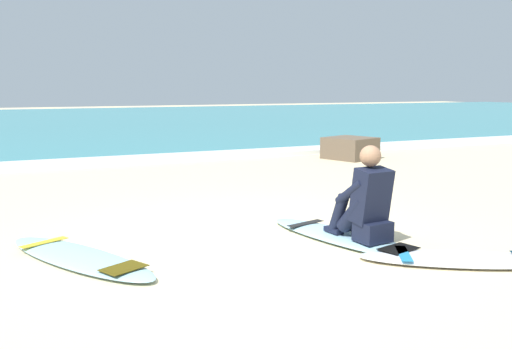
{
  "coord_description": "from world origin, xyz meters",
  "views": [
    {
      "loc": [
        -2.26,
        -5.05,
        1.59
      ],
      "look_at": [
        0.47,
        0.87,
        0.55
      ],
      "focal_mm": 39.17,
      "sensor_mm": 36.0,
      "label": 1
    }
  ],
  "objects_px": {
    "surfboard_main": "(345,238)",
    "surfer_seated": "(365,203)",
    "shoreline_rock": "(350,148)",
    "surfboard_spare_near": "(79,257)",
    "surfboard_spare_far": "(462,259)"
  },
  "relations": [
    {
      "from": "surfboard_spare_far",
      "to": "shoreline_rock",
      "type": "distance_m",
      "value": 7.34
    },
    {
      "from": "surfboard_spare_near",
      "to": "surfboard_spare_far",
      "type": "height_order",
      "value": "same"
    },
    {
      "from": "surfboard_spare_far",
      "to": "shoreline_rock",
      "type": "relative_size",
      "value": 1.95
    },
    {
      "from": "surfboard_spare_far",
      "to": "shoreline_rock",
      "type": "bearing_deg",
      "value": 63.7
    },
    {
      "from": "surfboard_main",
      "to": "surfboard_spare_far",
      "type": "bearing_deg",
      "value": -62.19
    },
    {
      "from": "surfboard_spare_far",
      "to": "shoreline_rock",
      "type": "height_order",
      "value": "shoreline_rock"
    },
    {
      "from": "surfboard_spare_near",
      "to": "surfboard_main",
      "type": "bearing_deg",
      "value": -10.05
    },
    {
      "from": "surfboard_main",
      "to": "surfer_seated",
      "type": "distance_m",
      "value": 0.47
    },
    {
      "from": "surfboard_spare_far",
      "to": "surfboard_main",
      "type": "bearing_deg",
      "value": 117.81
    },
    {
      "from": "surfer_seated",
      "to": "surfboard_spare_near",
      "type": "xyz_separation_m",
      "value": [
        -2.68,
        0.69,
        -0.4
      ]
    },
    {
      "from": "surfer_seated",
      "to": "shoreline_rock",
      "type": "bearing_deg",
      "value": 57.0
    },
    {
      "from": "surfboard_main",
      "to": "shoreline_rock",
      "type": "height_order",
      "value": "shoreline_rock"
    },
    {
      "from": "surfer_seated",
      "to": "surfboard_spare_near",
      "type": "height_order",
      "value": "surfer_seated"
    },
    {
      "from": "shoreline_rock",
      "to": "surfer_seated",
      "type": "bearing_deg",
      "value": -123.0
    },
    {
      "from": "surfboard_main",
      "to": "surfer_seated",
      "type": "height_order",
      "value": "surfer_seated"
    }
  ]
}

